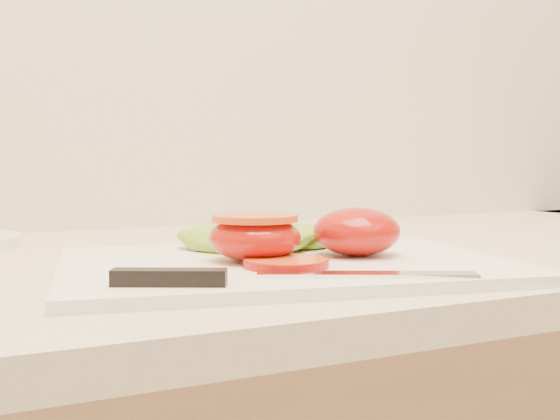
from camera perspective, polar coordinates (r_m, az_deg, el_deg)
name	(u,v)px	position (r m, az deg, el deg)	size (l,w,h in m)	color
cutting_board	(285,265)	(0.64, 0.40, -4.51)	(0.40, 0.29, 0.01)	white
tomato_half_dome	(357,231)	(0.67, 6.25, -1.75)	(0.08, 0.08, 0.05)	#B21010
tomato_half_cut	(255,236)	(0.63, -2.05, -2.10)	(0.08, 0.08, 0.04)	#B21010
tomato_slice_0	(286,263)	(0.60, 0.49, -4.32)	(0.07, 0.07, 0.01)	#E64F18
lettuce_leaf_0	(247,236)	(0.72, -2.67, -2.13)	(0.15, 0.10, 0.03)	#97C233
lettuce_leaf_1	(293,237)	(0.73, 1.04, -2.20)	(0.10, 0.07, 0.02)	#97C233
knife	(250,276)	(0.53, -2.42, -5.40)	(0.27, 0.11, 0.01)	silver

